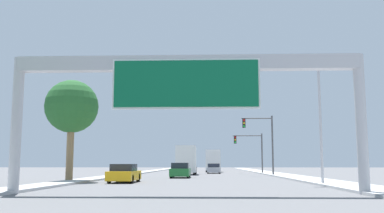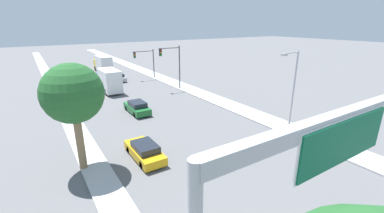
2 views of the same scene
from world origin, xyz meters
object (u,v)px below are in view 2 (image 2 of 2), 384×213
(palm_tree_background, at_px, (73,94))
(traffic_light_mid_block, at_px, (147,59))
(street_lamp_right, at_px, (292,87))
(truck_box_secondary, at_px, (103,64))
(sign_gantry, at_px, (339,138))
(car_near_right, at_px, (145,151))
(truck_box_primary, at_px, (109,80))
(car_near_center, at_px, (118,77))
(car_mid_right, at_px, (137,107))
(traffic_light_near_intersection, at_px, (174,61))

(palm_tree_background, bearing_deg, traffic_light_mid_block, 58.16)
(traffic_light_mid_block, distance_m, street_lamp_right, 31.25)
(truck_box_secondary, bearing_deg, palm_tree_background, -106.57)
(sign_gantry, xyz_separation_m, palm_tree_background, (-9.74, 12.93, 0.59))
(traffic_light_mid_block, relative_size, palm_tree_background, 0.70)
(car_near_right, height_order, palm_tree_background, palm_tree_background)
(truck_box_primary, relative_size, palm_tree_background, 0.90)
(truck_box_secondary, distance_m, traffic_light_mid_block, 12.80)
(car_near_right, bearing_deg, truck_box_secondary, 79.98)
(car_near_center, bearing_deg, street_lamp_right, -78.58)
(car_mid_right, xyz_separation_m, truck_box_secondary, (3.50, 28.93, 1.12))
(car_near_center, relative_size, street_lamp_right, 0.59)
(sign_gantry, relative_size, car_near_right, 3.64)
(car_near_center, height_order, car_near_right, car_near_center)
(car_mid_right, bearing_deg, traffic_light_near_intersection, 39.09)
(sign_gantry, distance_m, traffic_light_near_intersection, 31.00)
(car_near_center, height_order, traffic_light_near_intersection, traffic_light_near_intersection)
(traffic_light_near_intersection, relative_size, street_lamp_right, 0.86)
(traffic_light_mid_block, height_order, palm_tree_background, palm_tree_background)
(traffic_light_near_intersection, bearing_deg, car_near_right, -124.97)
(truck_box_primary, height_order, palm_tree_background, palm_tree_background)
(car_near_center, relative_size, car_near_right, 1.03)
(car_near_right, xyz_separation_m, traffic_light_mid_block, (12.38, 28.15, 3.11))
(sign_gantry, height_order, truck_box_primary, sign_gantry)
(car_near_center, xyz_separation_m, traffic_light_near_intersection, (5.70, -11.32, 3.93))
(sign_gantry, xyz_separation_m, car_near_center, (1.75, 41.41, -4.55))
(car_near_right, xyz_separation_m, traffic_light_near_intersection, (12.70, 18.15, 3.93))
(sign_gantry, relative_size, traffic_light_near_intersection, 2.43)
(sign_gantry, bearing_deg, street_lamp_right, 46.82)
(car_near_right, distance_m, street_lamp_right, 14.51)
(sign_gantry, xyz_separation_m, truck_box_secondary, (1.75, 51.54, -3.40))
(car_mid_right, xyz_separation_m, traffic_light_near_intersection, (9.20, 7.47, 3.89))
(truck_box_secondary, height_order, traffic_light_mid_block, traffic_light_mid_block)
(car_near_right, relative_size, traffic_light_mid_block, 0.83)
(sign_gantry, bearing_deg, car_near_center, 87.58)
(palm_tree_background, bearing_deg, truck_box_secondary, 73.43)
(car_near_right, distance_m, truck_box_secondary, 40.23)
(car_near_right, xyz_separation_m, truck_box_primary, (3.50, 22.57, 1.15))
(truck_box_secondary, bearing_deg, traffic_light_near_intersection, -75.13)
(traffic_light_mid_block, distance_m, palm_tree_background, 32.03)
(street_lamp_right, bearing_deg, car_near_center, 101.42)
(car_mid_right, height_order, palm_tree_background, palm_tree_background)
(traffic_light_mid_block, bearing_deg, car_near_center, 166.19)
(traffic_light_mid_block, bearing_deg, truck_box_secondary, 115.15)
(truck_box_primary, bearing_deg, sign_gantry, -87.10)
(sign_gantry, distance_m, traffic_light_mid_block, 40.74)
(car_near_right, height_order, street_lamp_right, street_lamp_right)
(sign_gantry, bearing_deg, car_mid_right, 94.43)
(sign_gantry, relative_size, truck_box_primary, 2.35)
(truck_box_primary, bearing_deg, traffic_light_mid_block, 32.14)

